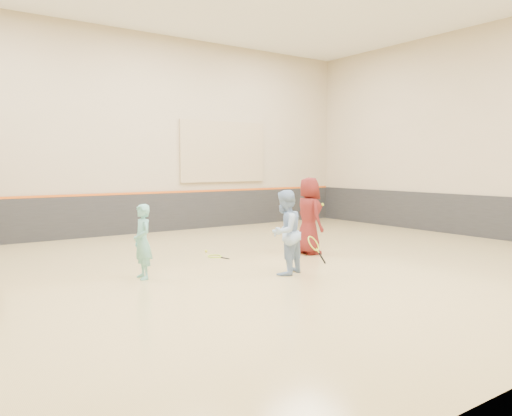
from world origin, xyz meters
TOP-DOWN VIEW (x-y plane):
  - room at (0.00, 0.00)m, footprint 15.04×12.04m
  - wainscot_back at (0.00, 5.97)m, footprint 14.90×0.04m
  - wainscot_right at (7.47, 0.00)m, footprint 0.04×11.90m
  - accent_stripe at (0.00, 5.96)m, footprint 14.90×0.03m
  - acoustic_panel at (2.80, 5.95)m, footprint 3.20×0.08m
  - girl at (-2.44, 0.23)m, footprint 0.36×0.52m
  - instructor at (-0.10, -0.98)m, footprint 0.95×0.86m
  - young_man at (1.72, 0.41)m, footprint 0.73×0.97m
  - held_racket at (0.24, -1.41)m, footprint 0.43×0.43m
  - spare_racket at (-0.28, 1.33)m, footprint 0.72×0.72m
  - ball_under_racket at (0.25, -0.78)m, footprint 0.07×0.07m
  - ball_in_hand at (1.91, 0.16)m, footprint 0.07×0.07m
  - ball_beside_spare at (-0.16, 1.94)m, footprint 0.07×0.07m

SIDE VIEW (x-z plane):
  - spare_racket at x=-0.28m, z-range 0.00..0.06m
  - ball_under_racket at x=0.25m, z-range 0.00..0.07m
  - ball_beside_spare at x=-0.16m, z-range 0.00..0.07m
  - wainscot_back at x=0.00m, z-range 0.00..1.20m
  - wainscot_right at x=7.47m, z-range 0.00..1.20m
  - held_racket at x=0.24m, z-range 0.31..0.92m
  - girl at x=-2.44m, z-range 0.00..1.37m
  - instructor at x=-0.10m, z-range 0.00..1.60m
  - room at x=0.00m, z-range -2.30..3.92m
  - young_man at x=1.72m, z-range 0.00..1.78m
  - ball_in_hand at x=1.91m, z-range 1.12..1.19m
  - accent_stripe at x=0.00m, z-range 1.19..1.25m
  - acoustic_panel at x=2.80m, z-range 1.50..3.50m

